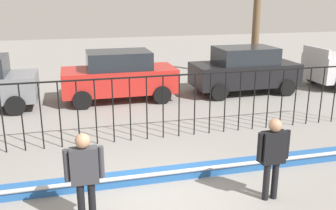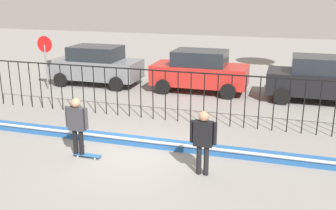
{
  "view_description": "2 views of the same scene",
  "coord_description": "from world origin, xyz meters",
  "px_view_note": "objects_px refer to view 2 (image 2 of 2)",
  "views": [
    {
      "loc": [
        -1.49,
        -6.59,
        3.93
      ],
      "look_at": [
        0.94,
        2.7,
        1.11
      ],
      "focal_mm": 40.18,
      "sensor_mm": 36.0,
      "label": 1
    },
    {
      "loc": [
        3.96,
        -9.42,
        4.53
      ],
      "look_at": [
        0.44,
        2.09,
        0.92
      ],
      "focal_mm": 41.35,
      "sensor_mm": 36.0,
      "label": 2
    }
  ],
  "objects_px": {
    "parked_car_gray": "(97,65)",
    "parked_car_black": "(320,79)",
    "skateboarder": "(77,122)",
    "parked_car_red": "(200,71)",
    "stop_sign": "(45,55)",
    "skateboard": "(88,155)",
    "camera_operator": "(203,137)"
  },
  "relations": [
    {
      "from": "parked_car_gray",
      "to": "stop_sign",
      "type": "bearing_deg",
      "value": -141.13
    },
    {
      "from": "parked_car_gray",
      "to": "skateboarder",
      "type": "bearing_deg",
      "value": -69.14
    },
    {
      "from": "skateboard",
      "to": "stop_sign",
      "type": "distance_m",
      "value": 8.58
    },
    {
      "from": "skateboarder",
      "to": "parked_car_red",
      "type": "bearing_deg",
      "value": 52.16
    },
    {
      "from": "skateboarder",
      "to": "camera_operator",
      "type": "bearing_deg",
      "value": -27.55
    },
    {
      "from": "skateboarder",
      "to": "parked_car_black",
      "type": "distance_m",
      "value": 10.47
    },
    {
      "from": "skateboarder",
      "to": "parked_car_red",
      "type": "relative_size",
      "value": 0.4
    },
    {
      "from": "skateboarder",
      "to": "parked_car_gray",
      "type": "relative_size",
      "value": 0.4
    },
    {
      "from": "parked_car_gray",
      "to": "parked_car_black",
      "type": "distance_m",
      "value": 10.3
    },
    {
      "from": "parked_car_gray",
      "to": "parked_car_black",
      "type": "relative_size",
      "value": 1.0
    },
    {
      "from": "skateboard",
      "to": "parked_car_gray",
      "type": "bearing_deg",
      "value": 120.24
    },
    {
      "from": "camera_operator",
      "to": "parked_car_red",
      "type": "height_order",
      "value": "parked_car_red"
    },
    {
      "from": "parked_car_black",
      "to": "stop_sign",
      "type": "relative_size",
      "value": 1.72
    },
    {
      "from": "parked_car_black",
      "to": "stop_sign",
      "type": "bearing_deg",
      "value": -168.8
    },
    {
      "from": "skateboarder",
      "to": "stop_sign",
      "type": "bearing_deg",
      "value": 103.15
    },
    {
      "from": "parked_car_red",
      "to": "parked_car_gray",
      "type": "bearing_deg",
      "value": 178.79
    },
    {
      "from": "skateboarder",
      "to": "parked_car_red",
      "type": "height_order",
      "value": "parked_car_red"
    },
    {
      "from": "skateboard",
      "to": "stop_sign",
      "type": "bearing_deg",
      "value": 135.84
    },
    {
      "from": "parked_car_gray",
      "to": "skateboard",
      "type": "bearing_deg",
      "value": -67.57
    },
    {
      "from": "camera_operator",
      "to": "parked_car_gray",
      "type": "distance_m",
      "value": 10.7
    },
    {
      "from": "skateboarder",
      "to": "parked_car_gray",
      "type": "height_order",
      "value": "parked_car_gray"
    },
    {
      "from": "skateboarder",
      "to": "parked_car_gray",
      "type": "xyz_separation_m",
      "value": [
        -3.47,
        7.97,
        -0.05
      ]
    },
    {
      "from": "skateboarder",
      "to": "camera_operator",
      "type": "height_order",
      "value": "skateboarder"
    },
    {
      "from": "camera_operator",
      "to": "stop_sign",
      "type": "height_order",
      "value": "stop_sign"
    },
    {
      "from": "camera_operator",
      "to": "stop_sign",
      "type": "xyz_separation_m",
      "value": [
        -8.82,
        6.48,
        0.6
      ]
    },
    {
      "from": "skateboard",
      "to": "skateboarder",
      "type": "bearing_deg",
      "value": -174.14
    },
    {
      "from": "skateboarder",
      "to": "parked_car_black",
      "type": "relative_size",
      "value": 0.4
    },
    {
      "from": "skateboarder",
      "to": "camera_operator",
      "type": "relative_size",
      "value": 1.01
    },
    {
      "from": "camera_operator",
      "to": "parked_car_black",
      "type": "bearing_deg",
      "value": -94.86
    },
    {
      "from": "skateboard",
      "to": "parked_car_red",
      "type": "bearing_deg",
      "value": 85.24
    },
    {
      "from": "parked_car_gray",
      "to": "parked_car_red",
      "type": "xyz_separation_m",
      "value": [
        5.14,
        0.13,
        0.0
      ]
    },
    {
      "from": "parked_car_red",
      "to": "parked_car_black",
      "type": "bearing_deg",
      "value": -4.38
    }
  ]
}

